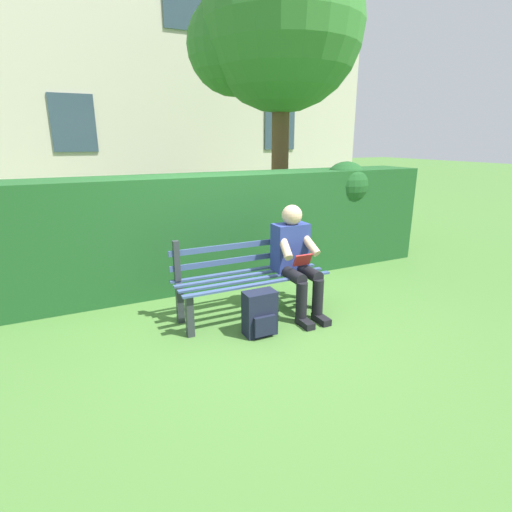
# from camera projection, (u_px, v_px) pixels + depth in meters

# --- Properties ---
(ground) EXTENTS (60.00, 60.00, 0.00)m
(ground) POSITION_uv_depth(u_px,v_px,m) (252.00, 315.00, 4.33)
(ground) COLOR #477533
(park_bench) EXTENTS (1.65, 0.51, 0.87)m
(park_bench) POSITION_uv_depth(u_px,v_px,m) (249.00, 277.00, 4.26)
(park_bench) COLOR #2D3338
(park_bench) RESTS_ON ground
(person_seated) EXTENTS (0.44, 0.73, 1.18)m
(person_seated) POSITION_uv_depth(u_px,v_px,m) (296.00, 257.00, 4.26)
(person_seated) COLOR navy
(person_seated) RESTS_ON ground
(hedge_backdrop) EXTENTS (5.76, 0.81, 1.54)m
(hedge_backdrop) POSITION_uv_depth(u_px,v_px,m) (238.00, 224.00, 5.36)
(hedge_backdrop) COLOR #1E5123
(hedge_backdrop) RESTS_ON ground
(tree) EXTENTS (2.89, 2.76, 5.04)m
(tree) POSITION_uv_depth(u_px,v_px,m) (274.00, 31.00, 6.66)
(tree) COLOR brown
(tree) RESTS_ON ground
(building_facade) EXTENTS (10.16, 2.84, 7.79)m
(building_facade) POSITION_uv_depth(u_px,v_px,m) (169.00, 57.00, 10.30)
(building_facade) COLOR beige
(building_facade) RESTS_ON ground
(backpack) EXTENTS (0.31, 0.26, 0.45)m
(backpack) POSITION_uv_depth(u_px,v_px,m) (260.00, 314.00, 3.85)
(backpack) COLOR #191E33
(backpack) RESTS_ON ground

